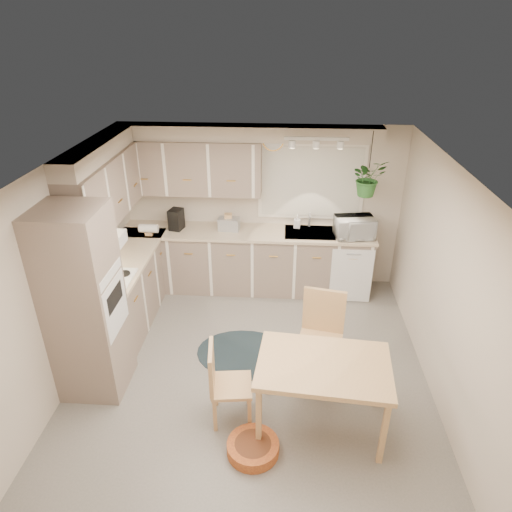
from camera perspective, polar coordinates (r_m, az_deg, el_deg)
name	(u,v)px	position (r m, az deg, el deg)	size (l,w,h in m)	color
floor	(251,367)	(5.53, -0.58, -13.69)	(4.20, 4.20, 0.00)	slate
ceiling	(250,168)	(4.34, -0.74, 10.91)	(4.20, 4.20, 0.00)	white
wall_back	(262,207)	(6.71, 0.73, 6.19)	(4.00, 0.04, 2.40)	#C0B29F
wall_front	(226,442)	(3.20, -3.77, -22.21)	(4.00, 0.04, 2.40)	#C0B29F
wall_left	(67,273)	(5.35, -22.56, -1.95)	(0.04, 4.20, 2.40)	#C0B29F
wall_right	(444,286)	(5.09, 22.45, -3.43)	(0.04, 4.20, 2.40)	#C0B29F
base_cab_left	(128,290)	(6.29, -15.66, -4.14)	(0.60, 1.85, 0.90)	gray
base_cab_back	(247,261)	(6.77, -1.14, -0.62)	(3.60, 0.60, 0.90)	gray
counter_left	(124,259)	(6.06, -16.13, -0.35)	(0.64, 1.89, 0.04)	beige
counter_back	(247,232)	(6.55, -1.18, 2.96)	(3.64, 0.64, 0.04)	beige
oven_stack	(85,305)	(5.00, -20.62, -5.71)	(0.65, 0.65, 2.10)	gray
wall_oven_face	(115,306)	(4.88, -17.17, -5.97)	(0.02, 0.56, 0.58)	silver
upper_cab_left	(107,188)	(5.87, -18.14, 8.11)	(0.35, 2.00, 0.75)	gray
upper_cab_back	(189,167)	(6.48, -8.36, 10.93)	(2.00, 0.35, 0.75)	gray
soffit_left	(99,149)	(5.75, -19.08, 12.56)	(0.30, 2.00, 0.20)	#C0B29F
soffit_back	(247,133)	(6.27, -1.18, 15.14)	(3.60, 0.30, 0.20)	#C0B29F
cooktop	(109,280)	(5.58, -17.89, -2.88)	(0.52, 0.58, 0.02)	silver
range_hood	(101,245)	(5.38, -18.78, 1.33)	(0.40, 0.60, 0.14)	silver
window_blinds	(311,182)	(6.55, 6.94, 9.16)	(1.40, 0.02, 1.00)	beige
window_frame	(311,182)	(6.56, 6.94, 9.19)	(1.50, 0.02, 1.10)	silver
sink	(309,235)	(6.56, 6.69, 2.60)	(0.70, 0.48, 0.10)	#A8AAB0
dishwasher_front	(351,276)	(6.56, 11.81, -2.49)	(0.58, 0.01, 0.83)	silver
track_light_bar	(316,139)	(5.86, 7.56, 14.35)	(0.80, 0.04, 0.04)	silver
wall_clock	(273,140)	(6.39, 2.16, 14.27)	(0.30, 0.30, 0.03)	#EDB153
dining_table	(321,395)	(4.68, 8.16, -16.83)	(1.25, 0.83, 0.78)	tan
chair_left	(232,384)	(4.68, -3.07, -15.64)	(0.41, 0.41, 0.88)	tan
chair_back	(320,341)	(5.10, 7.98, -10.48)	(0.49, 0.49, 1.04)	tan
braided_rug	(246,354)	(5.70, -1.20, -12.12)	(1.23, 0.92, 0.01)	black
pet_bed	(253,448)	(4.65, -0.38, -22.83)	(0.49, 0.49, 0.11)	#C56827
microwave	(355,225)	(6.44, 12.22, 3.80)	(0.53, 0.29, 0.36)	silver
soap_bottle	(297,225)	(6.65, 5.14, 3.87)	(0.09, 0.20, 0.09)	silver
hanging_plant	(368,182)	(6.24, 13.78, 9.00)	(0.44, 0.49, 0.38)	#296026
coffee_maker	(176,219)	(6.65, -9.94, 4.54)	(0.17, 0.21, 0.30)	black
toaster	(229,224)	(6.56, -3.39, 4.01)	(0.30, 0.17, 0.18)	#A8AAB0
knife_block	(228,222)	(6.58, -3.47, 4.32)	(0.11, 0.11, 0.23)	tan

